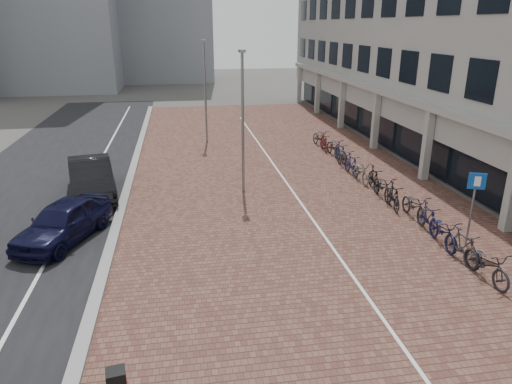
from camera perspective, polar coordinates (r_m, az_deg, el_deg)
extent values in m
plane|color=#474442|center=(12.28, 4.73, -15.26)|extent=(140.00, 140.00, 0.00)
cube|color=brown|center=(23.29, 2.45, 2.23)|extent=(14.50, 42.00, 0.04)
cube|color=black|center=(23.72, -24.56, 0.71)|extent=(8.00, 50.00, 0.03)
cube|color=gray|center=(22.95, -15.18, 1.42)|extent=(0.35, 42.00, 0.14)
cube|color=white|center=(23.25, -19.82, 1.04)|extent=(0.12, 44.00, 0.00)
cube|color=white|center=(23.32, 2.94, 2.31)|extent=(0.10, 30.00, 0.00)
cube|color=black|center=(28.96, 15.89, 8.45)|extent=(0.15, 38.00, 3.20)
cube|color=#A2A29D|center=(28.61, 15.85, 11.88)|extent=(1.60, 38.00, 0.30)
cube|color=#A2A29D|center=(23.40, 20.17, 5.40)|extent=(0.35, 0.35, 3.40)
cube|color=#A2A29D|center=(28.64, 14.42, 8.46)|extent=(0.35, 0.35, 3.40)
cube|color=#A2A29D|center=(34.13, 10.43, 10.50)|extent=(0.35, 0.35, 3.40)
cube|color=#A2A29D|center=(39.77, 7.53, 11.95)|extent=(0.35, 0.35, 3.40)
cube|color=#A2A29D|center=(45.50, 5.34, 13.01)|extent=(0.35, 0.35, 3.40)
imported|color=black|center=(17.23, -22.52, -3.37)|extent=(3.16, 4.45, 1.41)
imported|color=black|center=(21.31, -19.50, 1.64)|extent=(2.72, 5.15, 1.62)
cylinder|color=slate|center=(16.89, 24.80, -2.40)|extent=(0.07, 0.07, 2.37)
cube|color=#0C47A4|center=(16.50, 25.41, 1.21)|extent=(0.52, 0.24, 0.54)
cylinder|color=gray|center=(19.98, -1.63, 8.19)|extent=(0.12, 0.12, 6.03)
cylinder|color=slate|center=(29.22, -6.22, 11.90)|extent=(0.12, 0.12, 6.14)
imported|color=black|center=(15.18, 26.36, -7.88)|extent=(0.79, 2.01, 1.04)
imported|color=#222228|center=(15.99, 23.94, -6.07)|extent=(0.65, 1.78, 1.05)
imported|color=#121433|center=(16.87, 21.90, -4.46)|extent=(0.91, 2.04, 1.04)
imported|color=#141538|center=(17.80, 20.25, -2.95)|extent=(0.66, 1.79, 1.05)
imported|color=black|center=(18.77, 18.80, -1.63)|extent=(0.75, 1.99, 1.04)
imported|color=black|center=(19.58, 16.43, -0.47)|extent=(0.76, 1.80, 1.05)
imported|color=black|center=(20.58, 15.23, 0.62)|extent=(0.77, 2.00, 1.04)
imported|color=black|center=(21.60, 14.20, 1.64)|extent=(0.74, 1.80, 1.05)
imported|color=#5A5653|center=(22.54, 12.65, 2.51)|extent=(0.75, 1.99, 1.04)
imported|color=#171840|center=(23.56, 11.61, 3.35)|extent=(0.57, 1.77, 1.05)
imported|color=black|center=(24.60, 10.70, 4.09)|extent=(0.72, 1.98, 1.04)
imported|color=#161C3E|center=(25.70, 10.26, 4.82)|extent=(0.55, 1.76, 1.05)
imported|color=black|center=(26.77, 9.53, 5.44)|extent=(0.80, 2.01, 1.04)
imported|color=#4A1413|center=(27.75, 8.32, 6.04)|extent=(0.60, 1.77, 1.05)
imported|color=black|center=(28.85, 7.81, 6.57)|extent=(0.88, 2.03, 1.04)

